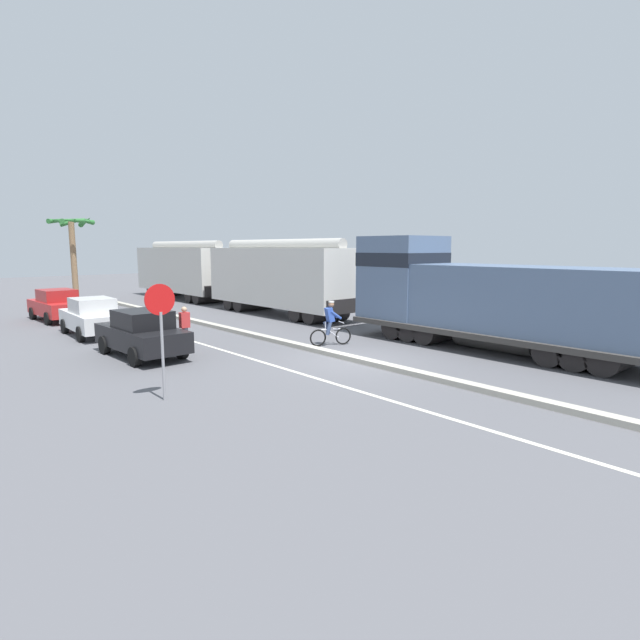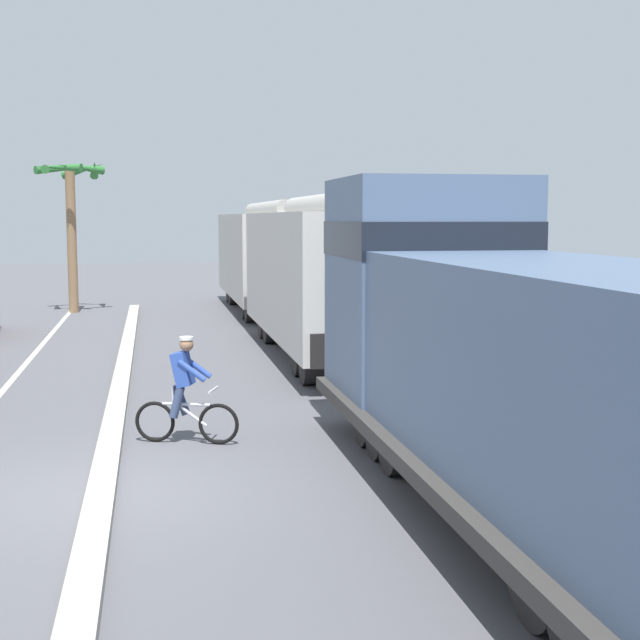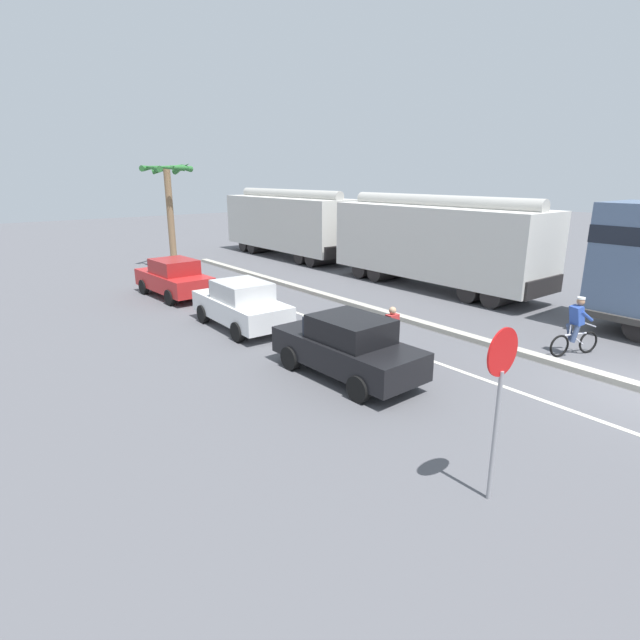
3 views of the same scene
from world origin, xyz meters
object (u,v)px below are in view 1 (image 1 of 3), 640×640
Objects in this scene: parked_car_red at (57,305)px; pedestrian_by_cars at (185,328)px; parked_car_white at (92,317)px; stop_sign at (161,319)px; locomotive at (477,300)px; palm_tree_near at (72,238)px; parked_car_black at (142,333)px; cyclist at (330,325)px; hopper_car_middle at (185,270)px; hopper_car_lead at (281,278)px.

pedestrian_by_cars is (1.52, -11.26, 0.03)m from parked_car_red.
stop_sign is at bearing -98.39° from parked_car_white.
palm_tree_near reaches higher than locomotive.
parked_car_black is 0.74× the size of palm_tree_near.
parked_car_black is 0.99× the size of parked_car_red.
pedestrian_by_cars is at bearing -1.84° from parked_car_black.
pedestrian_by_cars is at bearing -93.91° from palm_tree_near.
parked_car_red is 0.74× the size of palm_tree_near.
locomotive is 5.55m from cyclist.
parked_car_black is 11.21m from parked_car_red.
locomotive is 2.71× the size of parked_car_red.
parked_car_red is at bearing 84.46° from stop_sign.
cyclist is (-3.87, 3.86, -0.98)m from locomotive.
locomotive is 15.79m from parked_car_white.
stop_sign is 6.15m from pedestrian_by_cars.
hopper_car_middle reaches higher than pedestrian_by_cars.
cyclist is at bearing -115.01° from hopper_car_lead.
pedestrian_by_cars is (1.54, -5.51, 0.03)m from parked_car_white.
palm_tree_near is at bearing 77.41° from parked_car_white.
locomotive reaches higher than stop_sign.
hopper_car_lead is at bearing -29.84° from parked_car_red.
stop_sign reaches higher than pedestrian_by_cars.
cyclist is at bearing -80.66° from palm_tree_near.
palm_tree_near is (-3.40, 20.68, 3.53)m from cyclist.
parked_car_white is 1.48× the size of stop_sign.
palm_tree_near is (2.76, 12.38, 3.53)m from parked_car_white.
hopper_car_middle is 20.31m from cyclist.
cyclist is (6.15, -14.05, 0.00)m from parked_car_red.
hopper_car_lead is at bearing -90.00° from hopper_car_middle.
palm_tree_near is (4.34, 23.05, 2.33)m from stop_sign.
hopper_car_lead reaches higher than parked_car_white.
palm_tree_near is (2.75, 6.63, 3.53)m from parked_car_red.
stop_sign reaches higher than parked_car_red.
hopper_car_middle is (0.00, 23.76, 0.28)m from locomotive.
cyclist is 0.30× the size of palm_tree_near.
parked_car_red is (-10.02, 5.75, -1.26)m from hopper_car_lead.
pedestrian_by_cars is (-4.62, 2.79, 0.03)m from cyclist.
locomotive is 4.03× the size of stop_sign.
hopper_car_lead is 10.11m from parked_car_white.
cyclist is 5.40m from pedestrian_by_cars.
locomotive is 1.10× the size of hopper_car_lead.
parked_car_black is (-10.06, -5.46, -1.26)m from hopper_car_lead.
locomotive is 20.54m from parked_car_red.
hopper_car_lead reaches higher than parked_car_red.
cyclist is at bearing -53.40° from parked_car_white.
hopper_car_lead is at bearing 0.01° from parked_car_white.
parked_car_white is 10.34m from cyclist.
palm_tree_near reaches higher than parked_car_black.
pedestrian_by_cars is at bearing 141.96° from locomotive.
stop_sign is 1.78× the size of pedestrian_by_cars.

